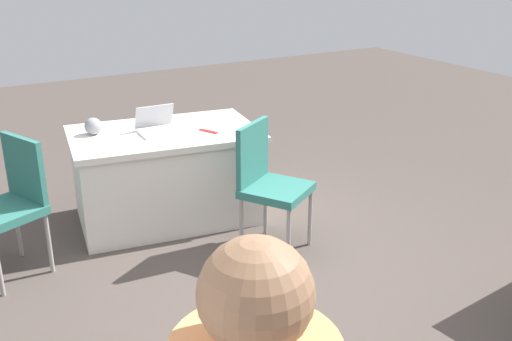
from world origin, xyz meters
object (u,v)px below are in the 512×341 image
Objects in this scene: table_foreground at (167,175)px; yarn_ball at (93,126)px; chair_by_pillar at (11,199)px; scissors_red at (208,131)px; laptop_silver at (159,128)px; chair_tucked_right at (268,179)px.

yarn_ball is (0.51, -0.19, 0.44)m from table_foreground.
chair_by_pillar is 5.33× the size of scissors_red.
chair_by_pillar is 1.56m from scissors_red.
chair_by_pillar is at bearing 13.76° from table_foreground.
table_foreground is at bearing 159.19° from yarn_ball.
laptop_silver is at bearing -141.30° from scissors_red.
laptop_silver is at bearing 156.01° from yarn_ball.
chair_tucked_right reaches higher than scissors_red.
table_foreground is 1.67× the size of chair_by_pillar.
table_foreground is at bearing -146.48° from scissors_red.
laptop_silver reaches higher than yarn_ball.
table_foreground is at bearing -99.06° from chair_by_pillar.
yarn_ball is (0.96, -1.08, 0.26)m from chair_tucked_right.
chair_tucked_right is 0.73m from scissors_red.
chair_tucked_right is at bearing 131.60° from yarn_ball.
chair_tucked_right reaches higher than chair_by_pillar.
chair_tucked_right reaches higher than laptop_silver.
laptop_silver reaches higher than scissors_red.
laptop_silver reaches higher than chair_by_pillar.
chair_tucked_right is 1.46m from yarn_ball.
laptop_silver is 2.41× the size of yarn_ball.
scissors_red is (-0.35, 0.18, -0.04)m from laptop_silver.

